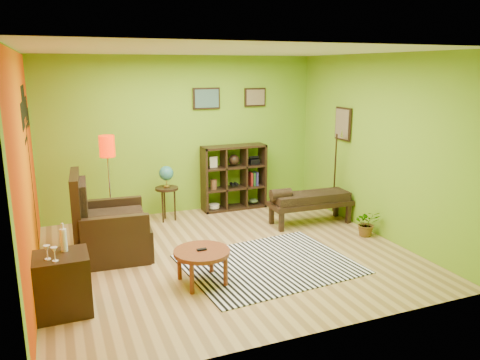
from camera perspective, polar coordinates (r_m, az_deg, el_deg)
name	(u,v)px	position (r m, az deg, el deg)	size (l,w,h in m)	color
ground	(227,254)	(6.75, -1.60, -8.99)	(5.00, 5.00, 0.00)	tan
room_shell	(219,128)	(6.27, -2.55, 6.31)	(5.04, 4.54, 2.82)	#75AC1F
zebra_rug	(269,264)	(6.42, 3.50, -10.19)	(2.19, 1.74, 0.01)	white
coffee_table	(202,255)	(5.79, -4.67, -9.08)	(0.69, 0.69, 0.44)	brown
armchair	(107,231)	(6.81, -15.85, -6.00)	(1.07, 1.08, 1.22)	black
side_cabinet	(63,284)	(5.47, -20.79, -11.72)	(0.56, 0.51, 0.98)	black
floor_lamp	(108,155)	(7.38, -15.84, 2.90)	(0.24, 0.24, 1.59)	silver
globe_table	(166,180)	(8.06, -8.96, 0.05)	(0.40, 0.40, 0.96)	black
cube_shelf	(235,177)	(8.69, -0.65, 0.33)	(1.20, 0.35, 1.20)	black
bench	(308,200)	(7.96, 8.34, -2.41)	(1.45, 0.56, 0.66)	black
potted_plant	(367,226)	(7.65, 15.19, -5.41)	(0.38, 0.42, 0.33)	#26661E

